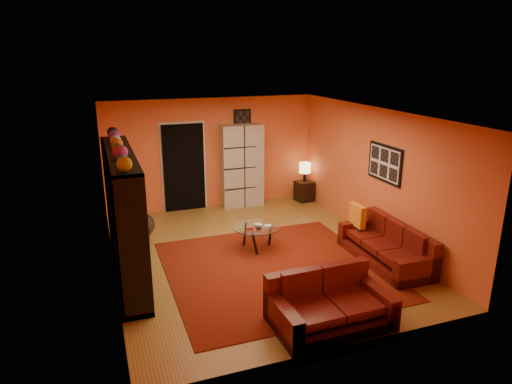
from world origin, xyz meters
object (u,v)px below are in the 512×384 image
object	(u,v)px
bowl_chair	(136,226)
side_table	(304,191)
table_lamp	(305,168)
coffee_table	(257,229)
storage_cabinet	(242,166)
tv	(127,217)
sofa	(389,246)
entertainment_unit	(124,215)
loveseat	(327,303)

from	to	relation	value
bowl_chair	side_table	xyz separation A→B (m)	(4.25, 1.22, -0.07)
side_table	table_lamp	bearing A→B (deg)	90.00
coffee_table	table_lamp	bearing A→B (deg)	47.98
storage_cabinet	table_lamp	world-z (taller)	storage_cabinet
side_table	table_lamp	size ratio (longest dim) A/B	1.04
tv	coffee_table	xyz separation A→B (m)	(2.33, 0.17, -0.58)
side_table	sofa	bearing A→B (deg)	-91.84
coffee_table	bowl_chair	bearing A→B (deg)	151.31
tv	storage_cabinet	size ratio (longest dim) A/B	0.48
tv	bowl_chair	bearing A→B (deg)	-9.61
sofa	coffee_table	distance (m)	2.41
entertainment_unit	tv	world-z (taller)	entertainment_unit
table_lamp	side_table	bearing A→B (deg)	-90.00
loveseat	storage_cabinet	bearing A→B (deg)	-6.62
side_table	table_lamp	xyz separation A→B (m)	(0.00, 0.00, 0.59)
bowl_chair	table_lamp	xyz separation A→B (m)	(4.25, 1.22, 0.52)
coffee_table	side_table	size ratio (longest dim) A/B	1.81
table_lamp	entertainment_unit	bearing A→B (deg)	-150.14
tv	storage_cabinet	bearing A→B (deg)	-46.39
coffee_table	sofa	bearing A→B (deg)	-32.96
entertainment_unit	bowl_chair	size ratio (longest dim) A/B	4.09
coffee_table	bowl_chair	xyz separation A→B (m)	(-2.11, 1.15, -0.09)
entertainment_unit	table_lamp	xyz separation A→B (m)	(4.53, 2.60, -0.21)
tv	side_table	distance (m)	5.20
tv	sofa	xyz separation A→B (m)	(4.36, -1.14, -0.71)
tv	side_table	bearing A→B (deg)	-60.31
storage_cabinet	bowl_chair	xyz separation A→B (m)	(-2.67, -1.43, -0.67)
sofa	bowl_chair	world-z (taller)	sofa
entertainment_unit	storage_cabinet	xyz separation A→B (m)	(2.94, 2.80, -0.06)
tv	side_table	world-z (taller)	tv
entertainment_unit	sofa	world-z (taller)	entertainment_unit
storage_cabinet	coffee_table	bearing A→B (deg)	-100.26
coffee_table	storage_cabinet	distance (m)	2.70
tv	storage_cabinet	xyz separation A→B (m)	(2.89, 2.75, -0.00)
bowl_chair	table_lamp	world-z (taller)	table_lamp
coffee_table	side_table	distance (m)	3.20
sofa	coffee_table	xyz separation A→B (m)	(-2.02, 1.31, 0.12)
sofa	bowl_chair	size ratio (longest dim) A/B	2.69
storage_cabinet	side_table	size ratio (longest dim) A/B	3.96
bowl_chair	side_table	size ratio (longest dim) A/B	1.47
bowl_chair	side_table	world-z (taller)	bowl_chair
loveseat	side_table	size ratio (longest dim) A/B	3.25
loveseat	storage_cabinet	distance (m)	5.28
loveseat	coffee_table	bearing A→B (deg)	0.38
tv	side_table	size ratio (longest dim) A/B	1.90
tv	table_lamp	xyz separation A→B (m)	(4.47, 2.55, -0.15)
sofa	bowl_chair	xyz separation A→B (m)	(-4.13, 2.47, 0.03)
tv	sofa	bearing A→B (deg)	-104.63
coffee_table	side_table	bearing A→B (deg)	47.98
sofa	side_table	bearing A→B (deg)	89.24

